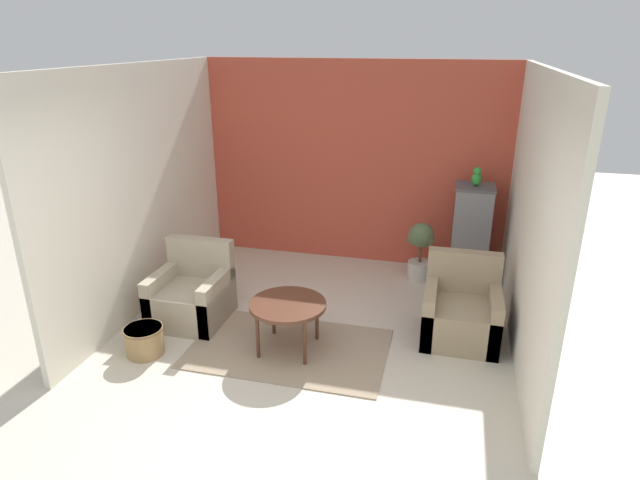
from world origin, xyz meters
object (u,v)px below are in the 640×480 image
Objects in this scene: birdcage at (470,237)px; wicker_basket at (144,340)px; coffee_table at (288,307)px; armchair_right at (461,313)px; parrot at (477,177)px; potted_plant at (420,247)px; armchair_left at (192,296)px.

wicker_basket is at bearing -141.04° from birdcage.
coffee_table is 1.78m from armchair_right.
parrot is (1.72, 2.06, 0.90)m from coffee_table.
potted_plant is at bearing 60.61° from coffee_table.
parrot is 0.62× the size of wicker_basket.
potted_plant is at bearing 35.53° from armchair_left.
coffee_table is 2.83m from parrot.
birdcage reaches higher than potted_plant.
parrot reaches higher than armchair_right.
coffee_table is 2.68m from birdcage.
parrot reaches higher than birdcage.
armchair_left is at bearing -149.60° from parrot.
armchair_left is 0.67× the size of birdcage.
coffee_table is at bearing -130.00° from birdcage.
armchair_left reaches higher than potted_plant.
armchair_left is at bearing -144.47° from potted_plant.
armchair_right is 3.18m from wicker_basket.
coffee_table is at bearing -119.39° from potted_plant.
potted_plant is (-0.59, -0.05, -0.93)m from parrot.
armchair_left is at bearing -173.62° from armchair_right.
armchair_right is at bearing -93.09° from birdcage.
parrot is (2.93, 1.72, 1.09)m from armchair_left.
armchair_left is 2.87m from potted_plant.
birdcage is at bearing 86.91° from armchair_right.
coffee_table is 0.60× the size of birdcage.
wicker_basket is (-2.47, -2.43, -0.28)m from potted_plant.
parrot reaches higher than coffee_table.
armchair_left is 1.00× the size of armchair_right.
potted_plant is at bearing 44.51° from wicker_basket.
birdcage is 0.62m from potted_plant.
birdcage is (0.08, 1.40, 0.34)m from armchair_right.
birdcage is (2.93, 1.71, 0.34)m from armchair_left.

